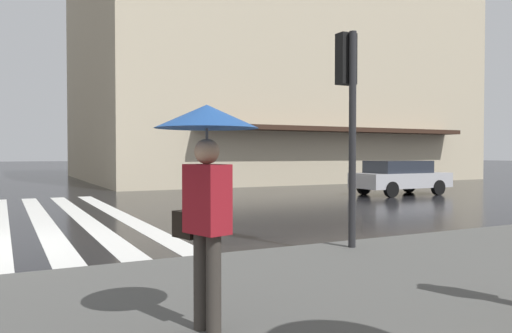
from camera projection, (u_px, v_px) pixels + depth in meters
name	position (u px, v px, depth m)	size (l,w,h in m)	color
zebra_crossing	(41.00, 218.00, 13.08)	(13.00, 4.50, 0.01)	silver
haussmann_block_corner	(260.00, 36.00, 35.60)	(19.45, 23.92, 20.53)	beige
traffic_signal_post	(348.00, 93.00, 8.33)	(0.44, 0.30, 3.56)	#232326
car_silver	(400.00, 177.00, 20.64)	(1.85, 4.10, 1.41)	#B7B7BC
pedestrian_in_red_jacket	(206.00, 157.00, 4.33)	(0.90, 0.90, 1.97)	maroon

